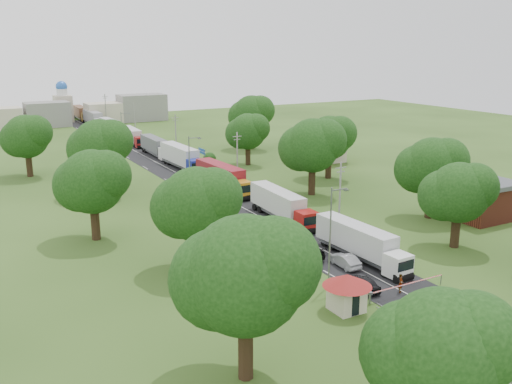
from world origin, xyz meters
TOP-DOWN VIEW (x-y plane):
  - ground at (0.00, 0.00)m, footprint 260.00×260.00m
  - road at (0.00, 20.00)m, footprint 8.00×200.00m
  - boom_barrier at (-1.36, -25.00)m, footprint 9.22×0.35m
  - guard_booth at (-7.20, -25.00)m, footprint 4.40×4.40m
  - kiosk at (-7.00, -40.00)m, footprint 2.30×2.30m
  - guard_rail at (-5.00, -35.00)m, footprint 0.10×17.00m
  - info_sign at (5.20, 35.00)m, footprint 0.12×3.10m
  - pole_1 at (5.50, -7.00)m, footprint 1.60×0.24m
  - pole_2 at (5.50, 21.00)m, footprint 1.60×0.24m
  - pole_3 at (5.50, 49.00)m, footprint 1.60×0.24m
  - pole_4 at (5.50, 77.00)m, footprint 1.60×0.24m
  - pole_5 at (5.50, 105.00)m, footprint 1.60×0.24m
  - lamp_0 at (-5.35, -20.00)m, footprint 2.03×0.22m
  - lamp_1 at (-5.35, 15.00)m, footprint 2.03×0.22m
  - lamp_2 at (-5.35, 50.00)m, footprint 2.03×0.22m
  - tree_2 at (13.99, -17.86)m, footprint 8.00×8.00m
  - tree_3 at (19.99, -7.84)m, footprint 8.80×8.80m
  - tree_4 at (12.99, 10.17)m, footprint 9.60×9.60m
  - tree_5 at (21.99, 18.16)m, footprint 8.80×8.80m
  - tree_6 at (14.99, 35.14)m, footprint 8.00×8.00m
  - tree_7 at (23.99, 50.17)m, footprint 9.60×9.60m
  - tree_8 at (-14.01, -41.86)m, footprint 8.00×8.00m
  - tree_9 at (-20.01, -29.83)m, footprint 9.60×9.60m
  - tree_10 at (-15.01, -9.84)m, footprint 8.80×8.80m
  - tree_11 at (-22.01, 5.16)m, footprint 8.80×8.80m
  - tree_12 at (-16.01, 25.17)m, footprint 9.60×9.60m
  - tree_13 at (-24.01, 45.16)m, footprint 8.80×8.80m
  - house_brick at (26.00, -12.00)m, footprint 8.60×6.60m
  - house_cream at (30.00, 30.00)m, footprint 10.08×10.08m
  - distant_town at (0.68, 110.00)m, footprint 52.00×8.00m
  - church at (-4.00, 118.00)m, footprint 5.00×5.00m
  - truck_0 at (1.72, -15.91)m, footprint 2.83×13.81m
  - truck_1 at (1.84, 0.98)m, footprint 2.92×14.31m
  - truck_2 at (1.83, 18.99)m, footprint 3.28×15.18m
  - truck_3 at (2.18, 37.74)m, footprint 3.12×15.52m
  - truck_4 at (2.22, 52.74)m, footprint 2.53×13.82m
  - truck_5 at (2.20, 68.86)m, footprint 2.80×13.61m
  - truck_6 at (2.12, 87.74)m, footprint 2.98×13.66m
  - truck_7 at (1.70, 104.33)m, footprint 2.84×15.30m
  - truck_8 at (1.61, 120.49)m, footprint 2.85×14.88m
  - car_lane_front at (-3.00, -22.25)m, footprint 2.05×4.26m
  - car_lane_mid at (-1.00, -16.69)m, footprint 1.70×4.36m
  - car_lane_rear at (-3.00, -12.00)m, footprint 2.44×5.76m
  - car_verge_near at (7.27, 9.11)m, footprint 3.14×5.27m
  - car_verge_far at (8.00, 28.63)m, footprint 1.84×4.04m
  - pedestrian_near at (-0.33, -24.50)m, footprint 0.80×0.77m
  - pedestrian_booth at (-6.50, -25.38)m, footprint 1.06×1.12m

SIDE VIEW (x-z plane):
  - ground at x=0.00m, z-range 0.00..0.00m
  - road at x=0.00m, z-range -0.02..0.02m
  - guard_rail at x=-5.00m, z-range -0.85..0.85m
  - car_verge_far at x=8.00m, z-range 0.00..1.34m
  - car_verge_near at x=7.27m, z-range 0.00..1.37m
  - car_lane_front at x=-3.00m, z-range 0.00..1.40m
  - car_lane_mid at x=-1.00m, z-range 0.00..1.41m
  - car_lane_rear at x=-3.00m, z-range 0.00..1.66m
  - boom_barrier at x=-1.36m, z-range 0.30..1.48m
  - pedestrian_booth at x=-6.50m, z-range 0.00..1.83m
  - pedestrian_near at x=-0.33m, z-range 0.00..1.85m
  - kiosk at x=-7.00m, z-range 0.02..2.43m
  - truck_5 at x=2.20m, z-range 0.11..3.88m
  - truck_6 at x=2.12m, z-range 0.11..3.89m
  - truck_0 at x=1.72m, z-range 0.12..3.93m
  - truck_4 at x=2.22m, z-range 0.12..3.95m
  - truck_1 at x=1.84m, z-range 0.12..4.08m
  - guard_booth at x=-7.20m, z-range 0.44..3.89m
  - truck_8 at x=1.61m, z-range 0.13..4.24m
  - truck_2 at x=1.83m, z-range 0.13..4.32m
  - truck_7 at x=1.70m, z-range 0.13..4.37m
  - truck_3 at x=2.18m, z-range 0.13..4.42m
  - house_brick at x=26.00m, z-range 0.05..5.25m
  - info_sign at x=5.20m, z-range 0.95..5.05m
  - distant_town at x=0.68m, z-range -0.51..7.49m
  - house_cream at x=30.00m, z-range 0.74..6.54m
  - pole_1 at x=5.50m, z-range 0.18..9.18m
  - pole_2 at x=5.50m, z-range 0.18..9.18m
  - pole_3 at x=5.50m, z-range 0.18..9.18m
  - pole_4 at x=5.50m, z-range 0.18..9.18m
  - pole_5 at x=5.50m, z-range 0.18..9.18m
  - church at x=-4.00m, z-range -0.76..11.54m
  - lamp_0 at x=-5.35m, z-range 0.55..10.55m
  - lamp_1 at x=-5.35m, z-range 0.55..10.55m
  - lamp_2 at x=-5.35m, z-range 0.55..10.55m
  - tree_2 at x=13.99m, z-range 1.55..11.65m
  - tree_6 at x=14.99m, z-range 1.55..11.65m
  - tree_8 at x=-14.01m, z-range 1.55..11.65m
  - tree_3 at x=19.99m, z-range 1.69..12.76m
  - tree_5 at x=21.99m, z-range 1.69..12.76m
  - tree_10 at x=-15.01m, z-range 1.69..12.76m
  - tree_11 at x=-22.01m, z-range 1.69..12.76m
  - tree_13 at x=-24.01m, z-range 1.69..12.76m
  - tree_4 at x=12.99m, z-range 1.83..13.88m
  - tree_7 at x=23.99m, z-range 1.83..13.88m
  - tree_9 at x=-20.01m, z-range 1.83..13.88m
  - tree_12 at x=-16.01m, z-range 1.83..13.88m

